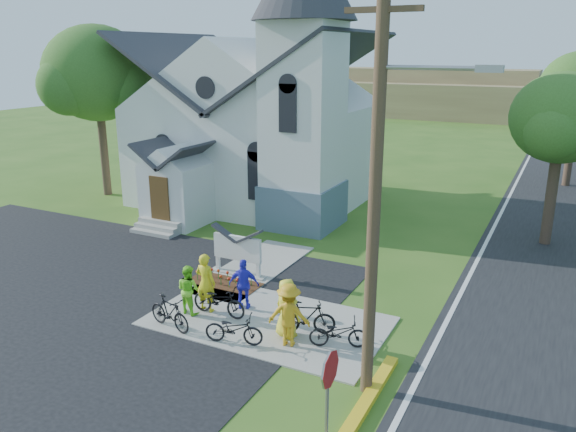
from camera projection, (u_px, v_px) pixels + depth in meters
The scene contains 21 objects.
ground at pixel (216, 318), 17.03m from camera, with size 120.00×120.00×0.00m, color #335C1A.
parking_lot at pixel (3, 299), 18.35m from camera, with size 20.00×16.00×0.02m, color black.
sidewalk at pixel (268, 321), 16.81m from camera, with size 7.00×4.00×0.05m, color gray.
church at pixel (260, 102), 28.58m from camera, with size 12.35×12.00×13.00m.
church_sign at pixel (237, 249), 20.00m from camera, with size 2.20×0.40×1.70m.
flower_bed at pixel (224, 283), 19.51m from camera, with size 2.60×1.10×0.07m, color #391E0F.
utility_pole at pixel (379, 169), 11.89m from camera, with size 3.45×0.28×10.00m.
stop_sign at pixel (329, 384), 10.58m from camera, with size 0.11×0.76×2.48m.
tree_lot_corner at pixel (97, 74), 29.76m from camera, with size 5.60×5.60×9.15m.
tree_road_near at pixel (562, 119), 22.14m from camera, with size 4.00×4.00×7.05m.
distant_hills at pixel (521, 102), 63.15m from camera, with size 61.00×10.00×5.60m.
cyclist_0 at pixel (206, 282), 17.20m from camera, with size 0.68×0.45×1.86m, color yellow.
bike_0 at pixel (219, 300), 17.02m from camera, with size 0.64×1.82×0.96m, color black.
cyclist_1 at pixel (188, 289), 17.11m from camera, with size 0.75×0.58×1.54m, color #7BE72B.
bike_1 at pixel (169, 313), 16.19m from camera, with size 0.47×1.65×0.99m, color black.
cyclist_2 at pixel (244, 284), 17.39m from camera, with size 0.95×0.39×1.62m, color #2F2BD8.
bike_2 at pixel (234, 329), 15.38m from camera, with size 0.57×1.65×0.87m, color black.
cyclist_3 at pixel (289, 315), 15.20m from camera, with size 1.15×0.66×1.78m, color #C99016.
bike_3 at pixel (307, 317), 15.90m from camera, with size 0.47×1.65×0.99m, color black.
cyclist_4 at pixel (287, 308), 15.64m from camera, with size 0.84×0.55×1.72m, color yellow.
bike_4 at pixel (338, 333), 15.21m from camera, with size 0.56×1.60×0.84m, color black.
Camera 1 is at (8.91, -12.80, 7.84)m, focal length 35.00 mm.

